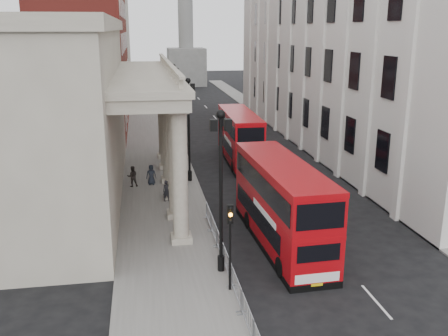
% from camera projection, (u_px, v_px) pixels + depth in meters
% --- Properties ---
extents(ground, '(260.00, 260.00, 0.00)m').
position_uv_depth(ground, '(249.00, 313.00, 22.01)').
color(ground, black).
rests_on(ground, ground).
extents(sidewalk_west, '(6.00, 140.00, 0.12)m').
position_uv_depth(sidewalk_west, '(156.00, 153.00, 50.00)').
color(sidewalk_west, slate).
rests_on(sidewalk_west, ground).
extents(sidewalk_east, '(3.00, 140.00, 0.12)m').
position_uv_depth(sidewalk_east, '(313.00, 147.00, 52.64)').
color(sidewalk_east, slate).
rests_on(sidewalk_east, ground).
extents(kerb, '(0.20, 140.00, 0.14)m').
position_uv_depth(kerb, '(185.00, 152.00, 50.47)').
color(kerb, slate).
rests_on(kerb, ground).
extents(portico_building, '(9.00, 28.00, 12.00)m').
position_uv_depth(portico_building, '(54.00, 117.00, 35.81)').
color(portico_building, gray).
rests_on(portico_building, ground).
extents(brick_building, '(9.00, 32.00, 22.00)m').
position_uv_depth(brick_building, '(88.00, 38.00, 62.94)').
color(brick_building, maroon).
rests_on(brick_building, ground).
extents(west_building_far, '(9.00, 30.00, 20.00)m').
position_uv_depth(west_building_far, '(104.00, 40.00, 93.59)').
color(west_building_far, gray).
rests_on(west_building_far, ground).
extents(east_building, '(8.00, 55.00, 25.00)m').
position_uv_depth(east_building, '(336.00, 25.00, 51.57)').
color(east_building, beige).
rests_on(east_building, ground).
extents(monument_column, '(8.00, 8.00, 54.20)m').
position_uv_depth(monument_column, '(185.00, 10.00, 106.00)').
color(monument_column, '#60605E').
rests_on(monument_column, ground).
extents(lamp_post_south, '(1.05, 0.44, 8.32)m').
position_uv_depth(lamp_post_south, '(221.00, 181.00, 24.39)').
color(lamp_post_south, black).
rests_on(lamp_post_south, sidewalk_west).
extents(lamp_post_mid, '(1.05, 0.44, 8.32)m').
position_uv_depth(lamp_post_mid, '(189.00, 123.00, 39.58)').
color(lamp_post_mid, black).
rests_on(lamp_post_mid, sidewalk_west).
extents(lamp_post_north, '(1.05, 0.44, 8.32)m').
position_uv_depth(lamp_post_north, '(174.00, 96.00, 54.77)').
color(lamp_post_north, black).
rests_on(lamp_post_north, sidewalk_west).
extents(traffic_light, '(0.28, 0.33, 4.30)m').
position_uv_depth(traffic_light, '(230.00, 231.00, 22.98)').
color(traffic_light, black).
rests_on(traffic_light, sidewalk_west).
extents(crowd_barriers, '(0.50, 18.75, 1.10)m').
position_uv_depth(crowd_barriers, '(232.00, 276.00, 23.89)').
color(crowd_barriers, gray).
rests_on(crowd_barriers, sidewalk_west).
extents(bus_near, '(3.16, 11.37, 4.87)m').
position_uv_depth(bus_near, '(282.00, 202.00, 28.48)').
color(bus_near, '#A6070D').
rests_on(bus_near, ground).
extents(bus_far, '(2.86, 10.86, 4.66)m').
position_uv_depth(bus_far, '(240.00, 136.00, 46.53)').
color(bus_far, '#AE080E').
rests_on(bus_far, ground).
extents(pedestrian_a, '(0.64, 0.50, 1.54)m').
position_uv_depth(pedestrian_a, '(167.00, 191.00, 35.75)').
color(pedestrian_a, black).
rests_on(pedestrian_a, sidewalk_west).
extents(pedestrian_b, '(0.87, 0.72, 1.66)m').
position_uv_depth(pedestrian_b, '(132.00, 176.00, 39.06)').
color(pedestrian_b, black).
rests_on(pedestrian_b, sidewalk_west).
extents(pedestrian_c, '(0.82, 0.57, 1.62)m').
position_uv_depth(pedestrian_c, '(151.00, 175.00, 39.57)').
color(pedestrian_c, black).
rests_on(pedestrian_c, sidewalk_west).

